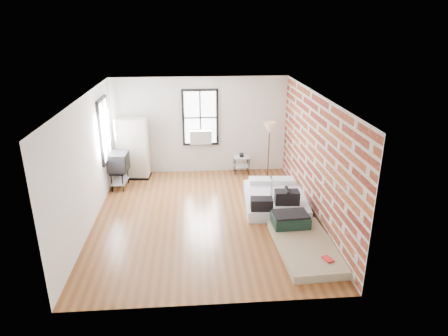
{
  "coord_description": "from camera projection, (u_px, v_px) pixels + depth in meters",
  "views": [
    {
      "loc": [
        -0.2,
        -8.23,
        4.34
      ],
      "look_at": [
        0.47,
        0.3,
        1.09
      ],
      "focal_mm": 32.0,
      "sensor_mm": 36.0,
      "label": 1
    }
  ],
  "objects": [
    {
      "name": "tv_stand",
      "position": [
        119.0,
        163.0,
        10.61
      ],
      "size": [
        0.54,
        0.73,
        0.98
      ],
      "rotation": [
        0.0,
        0.0,
        -0.09
      ],
      "color": "black",
      "rests_on": "ground"
    },
    {
      "name": "mattress_bare",
      "position": [
        302.0,
        240.0,
        8.03
      ],
      "size": [
        1.18,
        2.11,
        0.45
      ],
      "rotation": [
        0.0,
        0.0,
        0.05
      ],
      "color": "tan",
      "rests_on": "ground"
    },
    {
      "name": "floor_lamp",
      "position": [
        270.0,
        131.0,
        11.01
      ],
      "size": [
        0.35,
        0.35,
        1.64
      ],
      "color": "black",
      "rests_on": "ground"
    },
    {
      "name": "mattress_main",
      "position": [
        275.0,
        199.0,
        9.78
      ],
      "size": [
        1.57,
        2.05,
        0.63
      ],
      "rotation": [
        0.0,
        0.0,
        -0.07
      ],
      "color": "white",
      "rests_on": "ground"
    },
    {
      "name": "side_table",
      "position": [
        241.0,
        160.0,
        11.71
      ],
      "size": [
        0.46,
        0.37,
        0.61
      ],
      "rotation": [
        0.0,
        0.0,
        0.0
      ],
      "color": "black",
      "rests_on": "ground"
    },
    {
      "name": "wardrobe",
      "position": [
        133.0,
        149.0,
        11.25
      ],
      "size": [
        0.92,
        0.58,
        1.74
      ],
      "rotation": [
        0.0,
        0.0,
        -0.09
      ],
      "color": "black",
      "rests_on": "ground"
    },
    {
      "name": "room_shell",
      "position": [
        213.0,
        141.0,
        8.97
      ],
      "size": [
        5.02,
        6.02,
        2.8
      ],
      "color": "silver",
      "rests_on": "ground"
    },
    {
      "name": "ground",
      "position": [
        205.0,
        217.0,
        9.23
      ],
      "size": [
        6.0,
        6.0,
        0.0
      ],
      "primitive_type": "plane",
      "color": "brown",
      "rests_on": "ground"
    }
  ]
}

